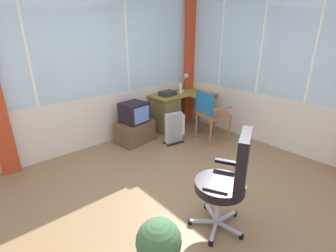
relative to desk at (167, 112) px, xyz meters
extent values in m
cube|color=olive|center=(-1.46, -1.78, -0.43)|extent=(5.80, 5.19, 0.06)
cube|color=silver|center=(-1.46, 0.34, 0.05)|extent=(4.80, 0.06, 0.89)
cube|color=silver|center=(-1.46, 0.34, 1.31)|extent=(4.70, 0.06, 1.64)
cube|color=white|center=(-2.26, 0.34, 1.31)|extent=(0.04, 0.07, 1.64)
cube|color=white|center=(-0.66, 0.34, 1.31)|extent=(0.04, 0.07, 1.64)
cube|color=silver|center=(0.97, -1.78, 0.05)|extent=(0.06, 4.19, 0.89)
cube|color=silver|center=(0.97, -1.78, 1.31)|extent=(0.06, 4.10, 1.64)
cube|color=white|center=(0.97, -2.20, 1.31)|extent=(0.07, 0.04, 1.64)
cube|color=white|center=(0.97, -1.36, 1.31)|extent=(0.07, 0.04, 1.64)
cube|color=white|center=(0.97, -0.52, 1.31)|extent=(0.07, 0.04, 1.64)
cube|color=#BA3E1F|center=(0.84, 0.21, 0.91)|extent=(0.25, 0.10, 2.61)
cube|color=olive|center=(0.31, 0.01, 0.33)|extent=(1.20, 0.56, 0.02)
cube|color=olive|center=(0.64, -0.42, 0.33)|extent=(0.56, 0.30, 0.02)
cube|color=brown|center=(-0.06, 0.01, -0.05)|extent=(0.40, 0.52, 0.70)
cylinder|color=#4C4C51|center=(0.40, -0.52, -0.04)|extent=(0.04, 0.04, 0.71)
cylinder|color=#4C4C51|center=(-0.24, 0.25, -0.04)|extent=(0.04, 0.04, 0.71)
cylinder|color=#B2B7BC|center=(0.50, 0.10, 0.35)|extent=(0.13, 0.13, 0.02)
cylinder|color=#B2B7BC|center=(0.50, 0.10, 0.45)|extent=(0.02, 0.02, 0.18)
cylinder|color=#B2B7BC|center=(0.55, 0.07, 0.63)|extent=(0.06, 0.11, 0.16)
cone|color=#B2B7BC|center=(0.60, 0.03, 0.66)|extent=(0.12, 0.11, 0.12)
cube|color=black|center=(0.75, -0.25, 0.35)|extent=(0.09, 0.16, 0.02)
cylinder|color=silver|center=(0.35, -0.02, 0.42)|extent=(0.06, 0.06, 0.16)
cone|color=white|center=(0.35, -0.02, 0.53)|extent=(0.06, 0.06, 0.06)
cube|color=#212D2B|center=(0.03, 0.01, 0.38)|extent=(0.31, 0.24, 0.09)
cylinder|color=#9B5F41|center=(0.50, -1.18, -0.16)|extent=(0.04, 0.04, 0.47)
cylinder|color=#9B5F41|center=(0.60, -0.75, -0.16)|extent=(0.04, 0.04, 0.47)
cylinder|color=#9B5F41|center=(0.07, -1.08, -0.16)|extent=(0.04, 0.04, 0.47)
cylinder|color=#9B5F41|center=(0.17, -0.66, -0.16)|extent=(0.04, 0.04, 0.47)
cube|color=#9B5F41|center=(0.34, -0.92, 0.10)|extent=(0.58, 0.58, 0.04)
cube|color=#9B5F41|center=(0.12, -0.87, 0.34)|extent=(0.13, 0.43, 0.45)
cube|color=#21659D|center=(0.12, -0.87, 0.36)|extent=(0.16, 0.46, 0.37)
cube|color=#9B5F41|center=(0.29, -1.13, 0.28)|extent=(0.43, 0.14, 0.03)
cube|color=#9B5F41|center=(0.38, -0.71, 0.28)|extent=(0.43, 0.14, 0.03)
cube|color=#B7B7BF|center=(-1.50, -2.44, -0.35)|extent=(0.27, 0.16, 0.02)
cylinder|color=black|center=(-1.62, -2.50, -0.37)|extent=(0.05, 0.05, 0.05)
cube|color=#B7B7BF|center=(-1.35, -2.51, -0.35)|extent=(0.08, 0.28, 0.02)
cylinder|color=black|center=(-1.33, -2.65, -0.37)|extent=(0.05, 0.05, 0.05)
cube|color=#B7B7BF|center=(-1.24, -2.39, -0.35)|extent=(0.28, 0.08, 0.02)
cylinder|color=black|center=(-1.10, -2.41, -0.37)|extent=(0.05, 0.05, 0.05)
cube|color=#B7B7BF|center=(-1.31, -2.25, -0.35)|extent=(0.16, 0.27, 0.02)
cylinder|color=black|center=(-1.25, -2.12, -0.37)|extent=(0.05, 0.05, 0.05)
cube|color=#B7B7BF|center=(-1.47, -2.27, -0.35)|extent=(0.22, 0.22, 0.02)
cylinder|color=black|center=(-1.57, -2.17, -0.37)|extent=(0.05, 0.05, 0.05)
cylinder|color=#B7B7BF|center=(-1.37, -2.37, -0.14)|extent=(0.05, 0.05, 0.40)
cylinder|color=black|center=(-1.37, -2.37, 0.10)|extent=(0.50, 0.50, 0.09)
cube|color=black|center=(-1.29, -2.54, 0.42)|extent=(0.42, 0.27, 0.55)
cube|color=black|center=(-1.13, -2.25, 0.23)|extent=(0.14, 0.22, 0.04)
cube|color=black|center=(-1.61, -2.49, 0.23)|extent=(0.14, 0.22, 0.04)
cube|color=brown|center=(-0.82, -0.04, -0.20)|extent=(0.70, 0.53, 0.39)
cube|color=black|center=(-0.82, -0.04, 0.18)|extent=(0.47, 0.45, 0.36)
cube|color=#6287DA|center=(-0.79, -0.24, 0.18)|extent=(0.34, 0.06, 0.28)
cube|color=#262628|center=(-0.68, -0.02, 0.03)|extent=(0.29, 0.25, 0.07)
cube|color=silver|center=(-0.47, -0.53, -0.09)|extent=(0.04, 0.10, 0.55)
cube|color=silver|center=(-0.43, -0.54, -0.09)|extent=(0.04, 0.10, 0.55)
cube|color=silver|center=(-0.39, -0.54, -0.09)|extent=(0.04, 0.10, 0.55)
cube|color=silver|center=(-0.35, -0.55, -0.09)|extent=(0.04, 0.10, 0.55)
cube|color=silver|center=(-0.31, -0.56, -0.09)|extent=(0.04, 0.10, 0.55)
cube|color=silver|center=(-0.27, -0.57, -0.09)|extent=(0.04, 0.10, 0.55)
cube|color=silver|center=(-0.22, -0.57, -0.09)|extent=(0.04, 0.10, 0.55)
cube|color=silver|center=(-0.18, -0.58, -0.09)|extent=(0.04, 0.10, 0.55)
cube|color=black|center=(-0.34, -0.62, -0.38)|extent=(0.35, 0.09, 0.03)
cube|color=black|center=(-0.31, -0.49, -0.38)|extent=(0.35, 0.09, 0.03)
cube|color=silver|center=(-0.14, -0.59, -0.06)|extent=(0.07, 0.10, 0.39)
sphere|color=#3C643D|center=(-2.14, -2.34, -0.11)|extent=(0.39, 0.39, 0.39)
camera|label=1|loc=(-3.11, -3.57, 1.53)|focal=26.10mm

